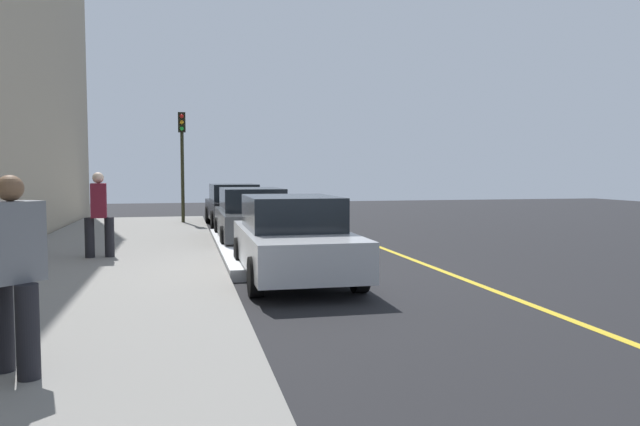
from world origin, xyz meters
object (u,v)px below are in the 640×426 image
(parked_car_charcoal, at_px, (252,216))
(pedestrian_burgundy_coat, at_px, (99,212))
(parked_car_silver, at_px, (293,238))
(traffic_light_pole, at_px, (182,147))
(parked_car_black, at_px, (234,205))
(pedestrian_grey_coat, at_px, (13,269))

(parked_car_charcoal, bearing_deg, pedestrian_burgundy_coat, -50.49)
(parked_car_silver, xyz_separation_m, traffic_light_pole, (-11.37, -1.95, 2.07))
(parked_car_black, xyz_separation_m, traffic_light_pole, (-0.04, -1.82, 2.07))
(parked_car_black, bearing_deg, traffic_light_pole, -91.35)
(parked_car_charcoal, bearing_deg, parked_car_silver, 1.12)
(parked_car_charcoal, bearing_deg, pedestrian_grey_coat, -17.26)
(pedestrian_burgundy_coat, bearing_deg, traffic_light_pole, 168.84)
(parked_car_black, distance_m, pedestrian_grey_coat, 16.68)
(parked_car_silver, xyz_separation_m, pedestrian_grey_coat, (5.03, -3.40, 0.34))
(pedestrian_grey_coat, height_order, traffic_light_pole, traffic_light_pole)
(parked_car_black, height_order, parked_car_silver, same)
(parked_car_charcoal, height_order, parked_car_silver, same)
(pedestrian_burgundy_coat, xyz_separation_m, traffic_light_pole, (-8.74, 1.72, 1.72))
(parked_car_black, distance_m, traffic_light_pole, 2.76)
(parked_car_black, height_order, traffic_light_pole, traffic_light_pole)
(parked_car_charcoal, height_order, pedestrian_burgundy_coat, pedestrian_burgundy_coat)
(traffic_light_pole, bearing_deg, pedestrian_burgundy_coat, -11.16)
(traffic_light_pole, bearing_deg, parked_car_silver, 9.72)
(parked_car_black, relative_size, traffic_light_pole, 1.09)
(traffic_light_pole, bearing_deg, pedestrian_grey_coat, -5.07)
(parked_car_black, bearing_deg, pedestrian_grey_coat, -11.32)
(parked_car_silver, height_order, traffic_light_pole, traffic_light_pole)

